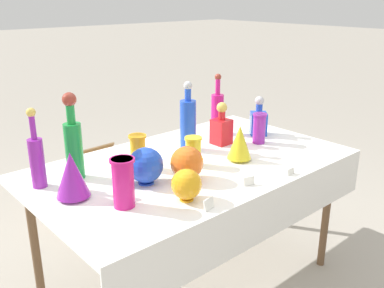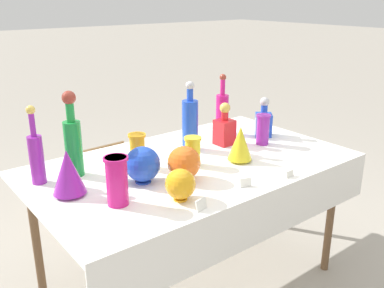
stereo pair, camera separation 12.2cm
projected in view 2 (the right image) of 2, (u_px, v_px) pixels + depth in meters
ground_plane at (192, 283)px, 2.48m from camera, size 40.00×40.00×0.00m
display_table at (195, 174)px, 2.23m from camera, size 1.66×0.98×0.76m
tall_bottle_0 at (36, 155)px, 1.94m from camera, size 0.07×0.07×0.37m
tall_bottle_1 at (190, 123)px, 2.36m from camera, size 0.09×0.09×0.39m
tall_bottle_2 at (222, 112)px, 2.65m from camera, size 0.08×0.08×0.38m
tall_bottle_3 at (73, 140)px, 2.02m from camera, size 0.08×0.08×0.41m
square_decanter_0 at (224, 128)px, 2.47m from camera, size 0.10×0.10×0.25m
square_decanter_1 at (264, 121)px, 2.62m from camera, size 0.14×0.14×0.24m
slender_vase_0 at (193, 150)px, 2.16m from camera, size 0.09×0.09×0.15m
slender_vase_1 at (137, 149)px, 2.14m from camera, size 0.09×0.09×0.18m
slender_vase_2 at (263, 128)px, 2.47m from camera, size 0.08×0.08×0.18m
slender_vase_3 at (117, 179)px, 1.75m from camera, size 0.10×0.10×0.21m
fluted_vase_0 at (68, 172)px, 1.83m from camera, size 0.14×0.14×0.21m
fluted_vase_1 at (240, 143)px, 2.21m from camera, size 0.13×0.13×0.19m
round_bowl_0 at (143, 164)px, 1.96m from camera, size 0.17×0.17×0.17m
round_bowl_1 at (180, 184)px, 1.80m from camera, size 0.13×0.13×0.14m
round_bowl_2 at (184, 163)px, 1.99m from camera, size 0.16×0.16×0.16m
price_tag_left at (201, 204)px, 1.73m from camera, size 0.06×0.03×0.05m
price_tag_center at (290, 174)px, 2.05m from camera, size 0.06×0.02×0.03m
price_tag_right at (245, 182)px, 1.94m from camera, size 0.06×0.03×0.04m
cardboard_box_behind_left at (110, 179)px, 3.46m from camera, size 0.46×0.42×0.44m
cardboard_box_behind_right at (124, 186)px, 3.32m from camera, size 0.62×0.53×0.44m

